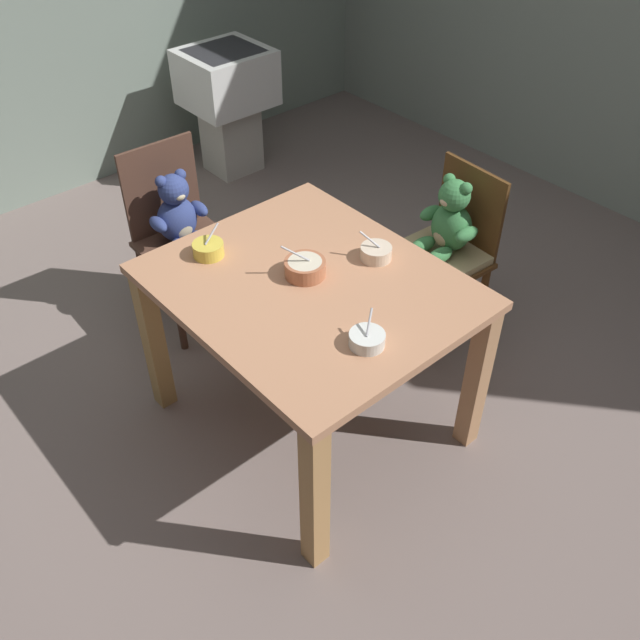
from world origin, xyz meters
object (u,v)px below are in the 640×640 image
at_px(porridge_bowl_white_near_right, 367,339).
at_px(porridge_bowl_yellow_near_left, 208,249).
at_px(porridge_bowl_cream_far_center, 376,252).
at_px(teddy_chair_near_left, 179,223).
at_px(porridge_bowl_terracotta_center, 305,268).
at_px(teddy_chair_far_center, 447,238).
at_px(sink_basin, 228,94).
at_px(dining_table, 310,309).

bearing_deg(porridge_bowl_white_near_right, porridge_bowl_yellow_near_left, -172.40).
bearing_deg(porridge_bowl_cream_far_center, teddy_chair_near_left, -165.01).
bearing_deg(porridge_bowl_terracotta_center, teddy_chair_near_left, -179.97).
relative_size(porridge_bowl_yellow_near_left, porridge_bowl_white_near_right, 1.06).
bearing_deg(porridge_bowl_white_near_right, teddy_chair_far_center, 114.90).
relative_size(porridge_bowl_white_near_right, sink_basin, 0.15).
xyz_separation_m(porridge_bowl_terracotta_center, porridge_bowl_yellow_near_left, (-0.34, -0.20, -0.00)).
distance_m(teddy_chair_near_left, porridge_bowl_yellow_near_left, 0.66).
height_order(porridge_bowl_terracotta_center, porridge_bowl_cream_far_center, porridge_bowl_terracotta_center).
distance_m(dining_table, porridge_bowl_terracotta_center, 0.17).
bearing_deg(teddy_chair_far_center, porridge_bowl_white_near_right, 28.52).
relative_size(dining_table, sink_basin, 1.42).
height_order(dining_table, sink_basin, sink_basin).
xyz_separation_m(porridge_bowl_terracotta_center, sink_basin, (-2.00, 1.05, -0.26)).
distance_m(dining_table, teddy_chair_far_center, 0.87).
relative_size(porridge_bowl_yellow_near_left, porridge_bowl_cream_far_center, 1.06).
distance_m(dining_table, sink_basin, 2.31).
xyz_separation_m(dining_table, porridge_bowl_terracotta_center, (-0.05, 0.02, 0.16)).
distance_m(teddy_chair_near_left, porridge_bowl_white_near_right, 1.37).
distance_m(teddy_chair_far_center, porridge_bowl_terracotta_center, 0.88).
bearing_deg(sink_basin, teddy_chair_far_center, -5.84).
bearing_deg(porridge_bowl_yellow_near_left, teddy_chair_far_center, 72.33).
height_order(porridge_bowl_white_near_right, porridge_bowl_cream_far_center, porridge_bowl_cream_far_center).
bearing_deg(teddy_chair_far_center, porridge_bowl_cream_far_center, 14.19).
bearing_deg(dining_table, teddy_chair_near_left, 178.90).
bearing_deg(porridge_bowl_yellow_near_left, porridge_bowl_terracotta_center, 30.20).
bearing_deg(porridge_bowl_white_near_right, sink_basin, 154.77).
distance_m(porridge_bowl_terracotta_center, sink_basin, 2.27).
distance_m(teddy_chair_far_center, teddy_chair_near_left, 1.24).
bearing_deg(porridge_bowl_yellow_near_left, dining_table, 24.68).
bearing_deg(sink_basin, dining_table, -27.52).
relative_size(teddy_chair_far_center, porridge_bowl_white_near_right, 6.94).
relative_size(porridge_bowl_cream_far_center, sink_basin, 0.15).
xyz_separation_m(dining_table, teddy_chair_far_center, (-0.06, 0.86, -0.09)).
xyz_separation_m(dining_table, porridge_bowl_cream_far_center, (0.05, 0.29, 0.15)).
height_order(teddy_chair_far_center, teddy_chair_near_left, teddy_chair_near_left).
height_order(teddy_chair_far_center, porridge_bowl_white_near_right, porridge_bowl_white_near_right).
relative_size(porridge_bowl_terracotta_center, porridge_bowl_cream_far_center, 1.27).
relative_size(teddy_chair_far_center, teddy_chair_near_left, 0.95).
xyz_separation_m(porridge_bowl_cream_far_center, sink_basin, (-2.10, 0.78, -0.25)).
height_order(teddy_chair_near_left, sink_basin, teddy_chair_near_left).
distance_m(porridge_bowl_cream_far_center, sink_basin, 2.25).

